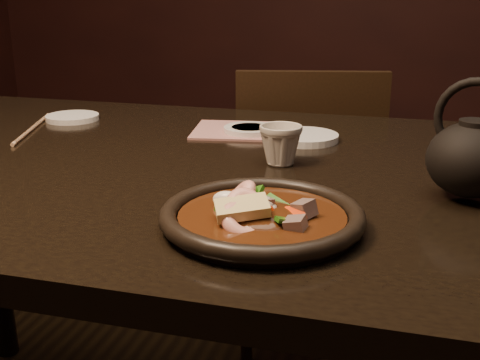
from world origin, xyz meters
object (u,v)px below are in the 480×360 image
(table, at_px, (187,202))
(chair, at_px, (305,202))
(plate, at_px, (262,217))
(tea_cup, at_px, (281,144))
(teapot, at_px, (473,156))

(table, distance_m, chair, 0.69)
(table, distance_m, plate, 0.33)
(table, relative_size, tea_cup, 22.37)
(plate, height_order, teapot, teapot)
(table, xyz_separation_m, plate, (0.20, -0.25, 0.09))
(table, distance_m, tea_cup, 0.20)
(chair, distance_m, plate, 0.96)
(chair, bearing_deg, tea_cup, 81.96)
(chair, height_order, tea_cup, chair)
(chair, bearing_deg, table, 67.68)
(plate, xyz_separation_m, tea_cup, (-0.03, 0.27, 0.02))
(tea_cup, bearing_deg, chair, 95.02)
(teapot, bearing_deg, tea_cup, 178.02)
(chair, height_order, plate, chair)
(plate, distance_m, teapot, 0.31)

